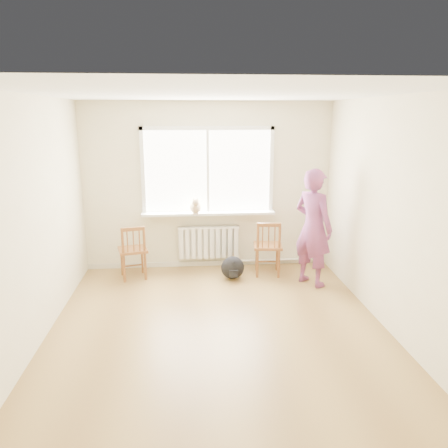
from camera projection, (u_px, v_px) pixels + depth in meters
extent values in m
plane|color=olive|center=(218.00, 328.00, 5.24)|extent=(4.50, 4.50, 0.00)
plane|color=white|center=(217.00, 94.00, 4.58)|extent=(4.50, 4.50, 0.00)
cube|color=beige|center=(208.00, 187.00, 7.08)|extent=(4.00, 0.01, 2.70)
cube|color=white|center=(208.00, 171.00, 7.00)|extent=(2.00, 0.02, 1.30)
cube|color=white|center=(207.00, 128.00, 6.82)|extent=(2.12, 0.05, 0.06)
cube|color=white|center=(143.00, 172.00, 6.90)|extent=(0.06, 0.05, 1.42)
cube|color=white|center=(271.00, 171.00, 7.07)|extent=(0.06, 0.05, 1.42)
cube|color=white|center=(208.00, 172.00, 6.98)|extent=(0.04, 0.05, 1.30)
cube|color=white|center=(208.00, 213.00, 7.08)|extent=(2.15, 0.22, 0.04)
cube|color=white|center=(208.00, 242.00, 7.26)|extent=(1.00, 0.02, 0.55)
cube|color=white|center=(209.00, 243.00, 7.21)|extent=(1.00, 0.10, 0.51)
cube|color=white|center=(209.00, 228.00, 7.15)|extent=(1.00, 0.12, 0.03)
cylinder|color=silver|center=(282.00, 260.00, 7.44)|extent=(1.40, 0.04, 0.04)
cube|color=beige|center=(209.00, 263.00, 7.39)|extent=(4.00, 0.03, 0.08)
cube|color=brown|center=(133.00, 250.00, 6.75)|extent=(0.51, 0.49, 0.04)
cylinder|color=brown|center=(142.00, 259.00, 7.00)|extent=(0.04, 0.04, 0.45)
cylinder|color=brown|center=(122.00, 262.00, 6.90)|extent=(0.04, 0.04, 0.45)
cylinder|color=brown|center=(145.00, 266.00, 6.71)|extent=(0.04, 0.04, 0.45)
cylinder|color=brown|center=(124.00, 268.00, 6.61)|extent=(0.04, 0.04, 0.45)
cylinder|color=brown|center=(145.00, 253.00, 6.66)|extent=(0.04, 0.04, 0.85)
cylinder|color=brown|center=(123.00, 255.00, 6.56)|extent=(0.04, 0.04, 0.85)
cube|color=brown|center=(133.00, 229.00, 6.51)|extent=(0.34, 0.12, 0.06)
cylinder|color=brown|center=(140.00, 240.00, 6.59)|extent=(0.02, 0.02, 0.34)
cylinder|color=brown|center=(133.00, 241.00, 6.56)|extent=(0.02, 0.02, 0.34)
cylinder|color=brown|center=(127.00, 241.00, 6.53)|extent=(0.02, 0.02, 0.34)
cube|color=brown|center=(268.00, 246.00, 6.90)|extent=(0.48, 0.47, 0.04)
cylinder|color=brown|center=(277.00, 257.00, 7.12)|extent=(0.04, 0.04, 0.47)
cylinder|color=brown|center=(257.00, 256.00, 7.13)|extent=(0.04, 0.04, 0.47)
cylinder|color=brown|center=(279.00, 263.00, 6.79)|extent=(0.04, 0.04, 0.47)
cylinder|color=brown|center=(257.00, 263.00, 6.81)|extent=(0.04, 0.04, 0.47)
cylinder|color=brown|center=(279.00, 251.00, 6.74)|extent=(0.04, 0.04, 0.88)
cylinder|color=brown|center=(258.00, 250.00, 6.75)|extent=(0.04, 0.04, 0.88)
cube|color=brown|center=(269.00, 225.00, 6.65)|extent=(0.36, 0.08, 0.06)
cylinder|color=brown|center=(275.00, 237.00, 6.69)|extent=(0.02, 0.02, 0.35)
cylinder|color=brown|center=(269.00, 237.00, 6.69)|extent=(0.02, 0.02, 0.35)
cylinder|color=brown|center=(263.00, 237.00, 6.70)|extent=(0.02, 0.02, 0.35)
imported|color=#C54155|center=(313.00, 228.00, 6.40)|extent=(0.71, 0.76, 1.75)
ellipsoid|color=beige|center=(195.00, 207.00, 6.96)|extent=(0.18, 0.27, 0.20)
sphere|color=beige|center=(196.00, 203.00, 6.81)|extent=(0.11, 0.11, 0.11)
cone|color=beige|center=(194.00, 199.00, 6.80)|extent=(0.04, 0.04, 0.05)
cone|color=beige|center=(197.00, 199.00, 6.80)|extent=(0.04, 0.04, 0.05)
cylinder|color=beige|center=(195.00, 209.00, 7.11)|extent=(0.02, 0.18, 0.02)
cylinder|color=beige|center=(194.00, 212.00, 6.88)|extent=(0.02, 0.02, 0.10)
cylinder|color=beige|center=(198.00, 211.00, 6.88)|extent=(0.02, 0.02, 0.10)
ellipsoid|color=black|center=(233.00, 268.00, 6.76)|extent=(0.37, 0.29, 0.36)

